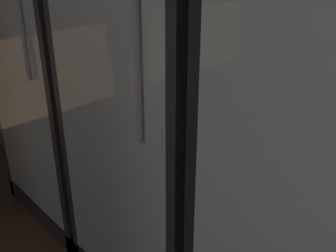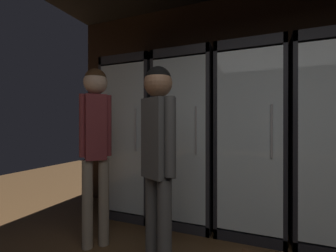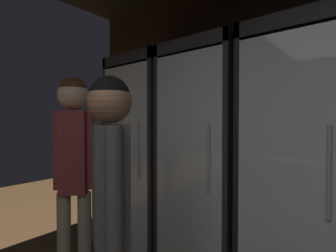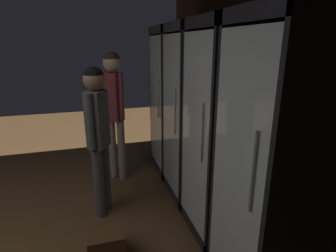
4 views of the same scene
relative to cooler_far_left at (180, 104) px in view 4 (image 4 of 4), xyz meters
The scene contains 8 objects.
wall_back 2.01m from the cooler_far_left, ahead, with size 6.00×0.06×2.80m, color black.
cooler_far_left is the anchor object (origin of this frame).
cooler_left 0.72m from the cooler_far_left, ahead, with size 0.68×0.64×2.03m.
cooler_center 1.45m from the cooler_far_left, ahead, with size 0.68×0.64×2.03m.
cooler_right 2.18m from the cooler_far_left, ahead, with size 0.68×0.64×2.03m.
shopper_near 1.45m from the cooler_far_left, 53.75° to the right, with size 0.32×0.25×1.60m.
shopper_far 0.93m from the cooler_far_left, 84.82° to the right, with size 0.24×0.24×1.71m.
wine_crate_floor 2.15m from the cooler_far_left, 36.78° to the right, with size 0.29×0.31×0.30m, color #4C2D19.
Camera 4 is at (1.63, 1.50, 1.82)m, focal length 28.88 mm.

